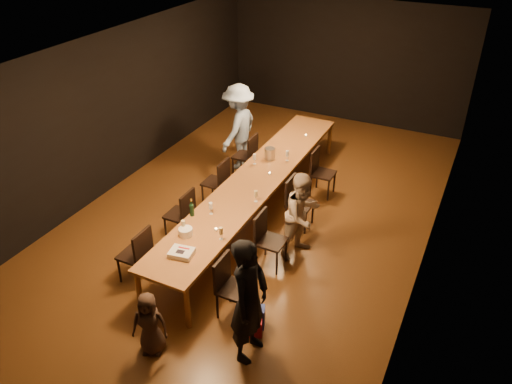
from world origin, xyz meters
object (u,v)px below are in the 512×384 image
at_px(chair_right_3, 323,173).
at_px(birthday_cake, 182,253).
at_px(chair_left_2, 215,182).
at_px(woman_tan, 302,215).
at_px(chair_left_0, 134,254).
at_px(ice_bucket, 270,154).
at_px(woman_birthday, 249,301).
at_px(chair_left_1, 179,214).
at_px(chair_right_0, 235,288).
at_px(child, 150,324).
at_px(man_blue, 239,127).
at_px(chair_right_1, 271,241).
at_px(table, 256,181).
at_px(chair_right_2, 300,203).
at_px(champagne_bottle, 192,207).
at_px(chair_left_3, 245,155).
at_px(plate_stack, 186,232).

xyz_separation_m(chair_right_3, birthday_cake, (-0.84, -3.60, 0.32)).
xyz_separation_m(chair_left_2, woman_tan, (2.00, -0.69, 0.26)).
bearing_deg(chair_left_0, ice_bucket, -13.25).
xyz_separation_m(chair_right_3, woman_birthday, (0.48, -4.11, 0.41)).
relative_size(chair_left_0, chair_left_1, 1.00).
bearing_deg(chair_right_0, child, -32.14).
bearing_deg(woman_birthday, man_blue, 29.11).
xyz_separation_m(chair_right_0, chair_left_1, (-1.70, 1.20, 0.00)).
bearing_deg(child, chair_right_1, 50.89).
height_order(chair_left_2, woman_tan, woman_tan).
distance_m(table, chair_right_2, 0.88).
relative_size(table, champagne_bottle, 19.83).
bearing_deg(chair_right_2, chair_right_3, 180.00).
relative_size(chair_right_2, chair_left_2, 1.00).
distance_m(chair_right_0, child, 1.23).
xyz_separation_m(chair_right_0, chair_left_2, (-1.70, 2.40, 0.00)).
xyz_separation_m(chair_left_3, child, (1.05, -4.64, 0.00)).
bearing_deg(chair_left_3, champagne_bottle, -170.23).
bearing_deg(chair_right_3, chair_left_3, -90.00).
bearing_deg(chair_right_3, plate_stack, -18.16).
relative_size(chair_right_0, woman_birthday, 0.53).
bearing_deg(man_blue, chair_right_0, 26.44).
bearing_deg(child, woman_tan, 48.04).
bearing_deg(table, chair_right_2, 0.00).
bearing_deg(chair_right_0, chair_right_3, 180.00).
bearing_deg(table, chair_right_1, -54.69).
distance_m(child, birthday_cake, 1.11).
distance_m(man_blue, birthday_cake, 4.09).
height_order(chair_right_0, chair_left_1, same).
bearing_deg(chair_right_1, man_blue, -143.66).
distance_m(chair_left_1, plate_stack, 1.07).
distance_m(chair_right_0, chair_left_1, 2.08).
relative_size(chair_left_0, chair_left_3, 1.00).
distance_m(chair_left_3, woman_birthday, 4.67).
xyz_separation_m(plate_stack, ice_bucket, (0.09, 2.76, 0.05)).
relative_size(chair_right_0, champagne_bottle, 3.07).
distance_m(table, chair_left_1, 1.49).
distance_m(woman_birthday, champagne_bottle, 2.23).
height_order(plate_stack, ice_bucket, ice_bucket).
relative_size(table, ice_bucket, 27.25).
xyz_separation_m(chair_left_3, ice_bucket, (0.75, -0.41, 0.40)).
distance_m(chair_left_2, woman_birthday, 3.66).
distance_m(chair_left_3, woman_tan, 2.76).
relative_size(chair_left_1, woman_tan, 0.64).
relative_size(chair_right_1, man_blue, 0.51).
height_order(chair_right_0, child, child).
distance_m(man_blue, plate_stack, 3.62).
distance_m(chair_right_0, birthday_cake, 0.90).
bearing_deg(chair_left_1, birthday_cake, -144.14).
xyz_separation_m(chair_right_3, child, (-0.65, -4.64, 0.00)).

